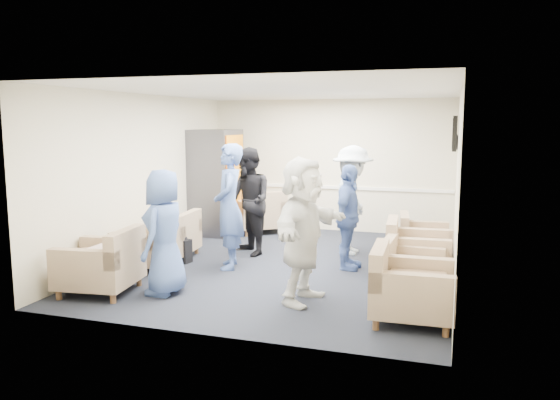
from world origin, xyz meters
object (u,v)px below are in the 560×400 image
(armchair_left_far, at_px, (173,238))
(person_back_left, at_px, (248,201))
(person_mid_right, at_px, (348,217))
(armchair_left_mid, at_px, (151,247))
(vending_machine, at_px, (216,182))
(armchair_right_midnear, at_px, (409,270))
(armchair_right_midfar, at_px, (413,253))
(armchair_left_near, at_px, (104,266))
(person_front_right, at_px, (303,230))
(armchair_corner, at_px, (260,215))
(person_front_left, at_px, (164,232))
(armchair_right_far, at_px, (421,241))
(person_mid_left, at_px, (229,206))
(armchair_right_near, at_px, (407,290))
(person_back_right, at_px, (352,200))

(armchair_left_far, height_order, person_back_left, person_back_left)
(person_mid_right, bearing_deg, armchair_left_mid, 111.01)
(vending_machine, bearing_deg, armchair_right_midnear, -34.94)
(armchair_left_far, distance_m, armchair_right_midfar, 3.90)
(armchair_right_midfar, bearing_deg, armchair_left_far, 86.47)
(armchair_left_near, relative_size, person_front_right, 0.56)
(armchair_corner, xyz_separation_m, person_front_right, (1.98, -3.93, 0.55))
(armchair_left_mid, bearing_deg, person_mid_right, 109.73)
(armchair_left_mid, distance_m, person_mid_right, 3.07)
(armchair_right_midnear, distance_m, person_front_left, 3.25)
(armchair_left_mid, bearing_deg, armchair_right_far, 117.01)
(armchair_right_midnear, bearing_deg, person_front_left, 110.63)
(person_mid_right, bearing_deg, person_front_right, 175.48)
(vending_machine, xyz_separation_m, person_mid_left, (1.29, -2.37, -0.09))
(armchair_right_near, relative_size, person_front_left, 0.57)
(armchair_left_far, bearing_deg, armchair_right_near, 60.97)
(armchair_right_midnear, bearing_deg, armchair_left_far, 81.52)
(person_mid_right, bearing_deg, armchair_right_midnear, -129.46)
(armchair_left_mid, xyz_separation_m, armchair_right_midnear, (3.89, -0.04, -0.02))
(person_back_left, distance_m, person_front_right, 2.60)
(vending_machine, xyz_separation_m, person_mid_right, (3.04, -1.88, -0.24))
(armchair_left_mid, bearing_deg, armchair_right_midfar, 103.44)
(armchair_right_near, relative_size, person_front_right, 0.51)
(vending_machine, bearing_deg, armchair_left_near, -87.11)
(armchair_left_far, height_order, armchair_right_midnear, armchair_left_far)
(armchair_left_mid, bearing_deg, person_mid_left, 112.26)
(armchair_left_mid, distance_m, armchair_right_midfar, 3.96)
(person_front_right, bearing_deg, person_mid_right, 1.51)
(person_back_right, bearing_deg, armchair_right_midnear, -148.85)
(person_back_right, bearing_deg, armchair_left_far, 113.33)
(person_front_left, height_order, person_back_left, person_back_left)
(vending_machine, bearing_deg, armchair_corner, 23.25)
(person_back_left, bearing_deg, person_mid_left, -41.78)
(armchair_left_near, bearing_deg, armchair_right_far, 121.08)
(vending_machine, xyz_separation_m, person_back_right, (2.93, -0.91, -0.12))
(armchair_right_far, bearing_deg, armchair_right_near, 174.17)
(person_back_left, bearing_deg, armchair_right_midnear, 20.97)
(armchair_left_far, xyz_separation_m, armchair_right_near, (3.96, -1.83, 0.03))
(vending_machine, xyz_separation_m, person_front_left, (0.98, -3.81, -0.23))
(armchair_right_near, height_order, person_mid_left, person_mid_left)
(armchair_right_midnear, xyz_separation_m, person_back_left, (-2.77, 1.33, 0.61))
(armchair_right_midnear, distance_m, person_mid_right, 1.45)
(armchair_right_near, relative_size, armchair_right_far, 1.06)
(armchair_right_near, height_order, armchair_right_midfar, armchair_right_near)
(armchair_left_far, xyz_separation_m, person_front_left, (0.85, -1.76, 0.49))
(person_front_left, bearing_deg, armchair_right_midfar, 119.24)
(armchair_right_far, bearing_deg, armchair_corner, 61.97)
(armchair_corner, xyz_separation_m, person_back_left, (0.45, -1.83, 0.55))
(armchair_left_mid, bearing_deg, armchair_right_midnear, 91.94)
(armchair_corner, height_order, person_mid_left, person_mid_left)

